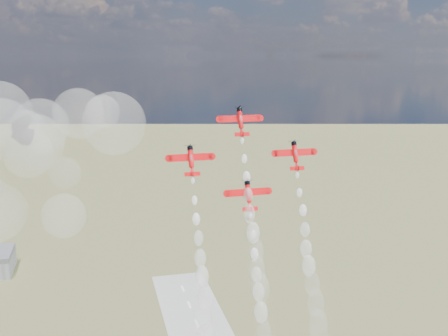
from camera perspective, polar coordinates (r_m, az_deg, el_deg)
plane_lead at (r=152.19m, az=1.81°, el=5.13°), size 12.33×5.88×8.30m
plane_left at (r=146.07m, az=-3.61°, el=0.87°), size 12.33×5.88×8.30m
plane_right at (r=154.58m, az=7.77°, el=1.41°), size 12.33×5.88×8.30m
plane_slot at (r=147.73m, az=2.68°, el=-2.95°), size 12.33×5.88×8.30m
smoke_trail_lead at (r=146.66m, az=3.50°, el=-9.69°), size 5.14×19.91×40.96m
smoke_trail_left at (r=143.26m, az=-2.25°, el=-14.70°), size 5.43×19.87×42.14m
smoke_trail_right at (r=151.70m, az=9.72°, el=-13.15°), size 5.14×20.20×41.54m
drifted_smoke_cloud at (r=171.80m, az=-19.54°, el=1.93°), size 65.76×39.44×55.02m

